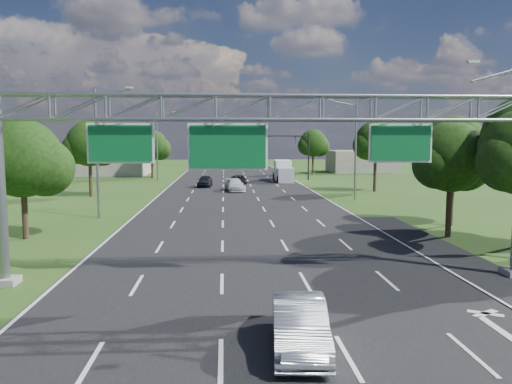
{
  "coord_description": "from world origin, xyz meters",
  "views": [
    {
      "loc": [
        -1.67,
        -9.35,
        6.19
      ],
      "look_at": [
        -0.19,
        13.74,
        3.71
      ],
      "focal_mm": 35.0,
      "sensor_mm": 36.0,
      "label": 1
    }
  ],
  "objects": [
    {
      "name": "ground",
      "position": [
        0.0,
        30.0,
        0.0
      ],
      "size": [
        220.0,
        220.0,
        0.0
      ],
      "primitive_type": "plane",
      "color": "#264916",
      "rests_on": "ground"
    },
    {
      "name": "road",
      "position": [
        0.0,
        30.0,
        0.0
      ],
      "size": [
        18.0,
        180.0,
        0.02
      ],
      "primitive_type": "cube",
      "color": "black",
      "rests_on": "ground"
    },
    {
      "name": "road_flare",
      "position": [
        10.2,
        14.0,
        0.0
      ],
      "size": [
        3.0,
        30.0,
        0.02
      ],
      "primitive_type": "cube",
      "color": "black",
      "rests_on": "ground"
    },
    {
      "name": "sign_gantry",
      "position": [
        0.33,
        12.0,
        6.89
      ],
      "size": [
        23.5,
        1.0,
        9.56
      ],
      "color": "gray",
      "rests_on": "ground"
    },
    {
      "name": "traffic_signal",
      "position": [
        7.48,
        65.0,
        5.17
      ],
      "size": [
        12.21,
        0.24,
        7.0
      ],
      "color": "black",
      "rests_on": "ground"
    },
    {
      "name": "streetlight_l_near",
      "position": [
        -11.3,
        30.0,
        5.58
      ],
      "size": [
        2.97,
        0.22,
        10.16
      ],
      "color": "gray",
      "rests_on": "ground"
    },
    {
      "name": "streetlight_l_far",
      "position": [
        -11.3,
        65.0,
        5.58
      ],
      "size": [
        2.97,
        0.22,
        10.16
      ],
      "color": "gray",
      "rests_on": "ground"
    },
    {
      "name": "streetlight_r_mid",
      "position": [
        11.3,
        40.0,
        5.58
      ],
      "size": [
        2.97,
        0.22,
        10.16
      ],
      "color": "gray",
      "rests_on": "ground"
    },
    {
      "name": "tree_cluster_right",
      "position": [
        14.8,
        19.19,
        5.31
      ],
      "size": [
        9.91,
        14.6,
        8.68
      ],
      "color": "#2D2116",
      "rests_on": "ground"
    },
    {
      "name": "tree_verge_la",
      "position": [
        -13.92,
        22.04,
        4.76
      ],
      "size": [
        5.76,
        4.8,
        7.4
      ],
      "color": "#2D2116",
      "rests_on": "ground"
    },
    {
      "name": "tree_verge_lb",
      "position": [
        -15.92,
        45.04,
        5.41
      ],
      "size": [
        5.76,
        4.8,
        8.06
      ],
      "color": "#2D2116",
      "rests_on": "ground"
    },
    {
      "name": "tree_verge_lc",
      "position": [
        -12.92,
        70.04,
        4.98
      ],
      "size": [
        5.76,
        4.8,
        7.62
      ],
      "color": "#2D2116",
      "rests_on": "ground"
    },
    {
      "name": "tree_verge_rd",
      "position": [
        16.08,
        48.04,
        5.63
      ],
      "size": [
        5.76,
        4.8,
        8.28
      ],
      "color": "#2D2116",
      "rests_on": "ground"
    },
    {
      "name": "tree_verge_re",
      "position": [
        14.08,
        78.04,
        5.2
      ],
      "size": [
        5.76,
        4.8,
        7.84
      ],
      "color": "#2D2116",
      "rests_on": "ground"
    },
    {
      "name": "building_left",
      "position": [
        -22.0,
        78.0,
        2.5
      ],
      "size": [
        14.0,
        10.0,
        5.0
      ],
      "primitive_type": "cube",
      "color": "gray",
      "rests_on": "ground"
    },
    {
      "name": "building_right",
      "position": [
        24.0,
        82.0,
        2.0
      ],
      "size": [
        12.0,
        9.0,
        4.0
      ],
      "primitive_type": "cube",
      "color": "gray",
      "rests_on": "ground"
    },
    {
      "name": "silver_sedan",
      "position": [
        0.52,
        4.74,
        0.74
      ],
      "size": [
        1.92,
        4.58,
        1.47
      ],
      "primitive_type": "imported",
      "rotation": [
        0.0,
        0.0,
        -0.08
      ],
      "color": "silver",
      "rests_on": "ground"
    },
    {
      "name": "car_queue_a",
      "position": [
        -0.41,
        49.66,
        0.7
      ],
      "size": [
        2.61,
        5.06,
        1.4
      ],
      "primitive_type": "imported",
      "rotation": [
        0.0,
        0.0,
        0.14
      ],
      "color": "silver",
      "rests_on": "ground"
    },
    {
      "name": "car_queue_b",
      "position": [
        0.33,
        59.57,
        0.59
      ],
      "size": [
        2.13,
        4.31,
        1.18
      ],
      "primitive_type": "imported",
      "rotation": [
        0.0,
        0.0,
        0.04
      ],
      "color": "black",
      "rests_on": "ground"
    },
    {
      "name": "car_queue_c",
      "position": [
        -4.16,
        55.22,
        0.73
      ],
      "size": [
        2.06,
        4.42,
        1.47
      ],
      "primitive_type": "imported",
      "rotation": [
        0.0,
        0.0,
        -0.08
      ],
      "color": "black",
      "rests_on": "ground"
    },
    {
      "name": "box_truck",
      "position": [
        7.0,
        63.54,
        1.44
      ],
      "size": [
        2.54,
        8.03,
        3.01
      ],
      "rotation": [
        0.0,
        0.0,
        -0.04
      ],
      "color": "white",
      "rests_on": "ground"
    }
  ]
}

